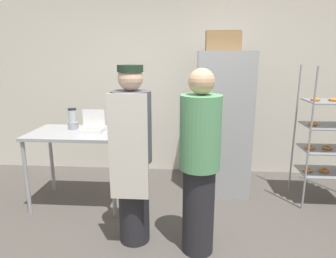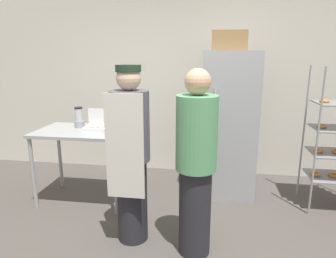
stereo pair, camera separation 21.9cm
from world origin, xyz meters
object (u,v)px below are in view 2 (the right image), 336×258
Objects in this scene: person_baker at (131,154)px; person_customer at (196,164)px; cardboard_storage_box at (229,41)px; donut_box at (97,127)px; blender_pitcher at (79,118)px; refrigerator at (228,124)px.

person_customer is (0.61, -0.11, -0.03)m from person_baker.
donut_box is at bearing -160.71° from cardboard_storage_box.
blender_pitcher is 1.77m from person_customer.
cardboard_storage_box is at bearing -134.52° from refrigerator.
person_customer is (-0.29, -1.35, -1.08)m from cardboard_storage_box.
refrigerator is 7.16× the size of blender_pitcher.
blender_pitcher is (-0.27, 0.13, 0.06)m from donut_box.
refrigerator is 4.34× the size of cardboard_storage_box.
donut_box is 0.16× the size of person_customer.
refrigerator reaches higher than donut_box.
person_customer reaches higher than blender_pitcher.
cardboard_storage_box is (1.51, 0.53, 0.98)m from donut_box.
donut_box is 1.87m from cardboard_storage_box.
donut_box is 1.47m from person_customer.
donut_box is 0.64× the size of cardboard_storage_box.
donut_box is at bearing 145.90° from person_customer.
refrigerator is 1.09× the size of person_customer.
cardboard_storage_box is at bearing 53.98° from person_baker.
person_customer reaches higher than donut_box.
person_customer is (1.21, -0.82, -0.10)m from donut_box.
person_customer is at bearing -102.24° from cardboard_storage_box.
blender_pitcher is 1.22m from person_baker.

